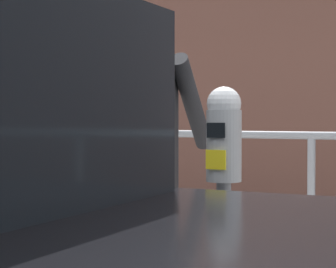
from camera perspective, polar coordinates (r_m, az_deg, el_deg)
parking_meter at (r=2.98m, az=5.08°, el=-3.29°), size 0.17×0.18×1.40m
pedestrian_at_meter at (r=3.16m, az=-3.51°, el=-2.95°), size 0.63×0.63×1.75m
background_railing at (r=4.89m, az=12.87°, el=-3.53°), size 24.06×0.06×1.15m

